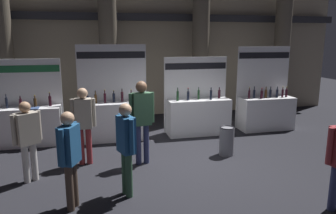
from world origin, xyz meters
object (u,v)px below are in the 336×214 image
(visitor_7, at_px, (70,153))
(trash_bin, at_px, (227,141))
(exhibitor_booth_0, at_px, (30,123))
(exhibitor_booth_2, at_px, (198,114))
(exhibitor_booth_3, at_px, (266,109))
(visitor_2, at_px, (27,135))
(visitor_3, at_px, (84,120))
(visitor_6, at_px, (142,115))
(visitor_5, at_px, (126,142))
(exhibitor_booth_1, at_px, (114,116))

(visitor_7, bearing_deg, trash_bin, -40.01)
(visitor_7, bearing_deg, exhibitor_booth_0, 42.04)
(exhibitor_booth_2, bearing_deg, exhibitor_booth_3, 0.44)
(exhibitor_booth_2, bearing_deg, visitor_2, -150.79)
(exhibitor_booth_3, relative_size, visitor_3, 1.47)
(visitor_6, bearing_deg, visitor_5, 62.78)
(exhibitor_booth_3, bearing_deg, visitor_6, -154.66)
(exhibitor_booth_0, xyz_separation_m, visitor_3, (1.41, -1.71, 0.42))
(exhibitor_booth_2, relative_size, visitor_3, 1.30)
(visitor_7, bearing_deg, exhibitor_booth_1, 8.79)
(exhibitor_booth_2, distance_m, visitor_2, 4.77)
(exhibitor_booth_3, height_order, visitor_6, exhibitor_booth_3)
(exhibitor_booth_2, bearing_deg, visitor_5, -125.85)
(visitor_7, bearing_deg, visitor_6, -17.21)
(exhibitor_booth_2, height_order, trash_bin, exhibitor_booth_2)
(visitor_2, height_order, visitor_6, visitor_6)
(exhibitor_booth_1, bearing_deg, exhibitor_booth_3, -0.05)
(visitor_6, bearing_deg, exhibitor_booth_2, -143.26)
(visitor_7, bearing_deg, visitor_2, 57.61)
(exhibitor_booth_3, relative_size, visitor_2, 1.58)
(exhibitor_booth_3, height_order, trash_bin, exhibitor_booth_3)
(exhibitor_booth_2, bearing_deg, visitor_7, -132.90)
(visitor_3, xyz_separation_m, visitor_7, (-0.17, -1.90, -0.06))
(exhibitor_booth_1, relative_size, trash_bin, 3.74)
(visitor_6, bearing_deg, trash_bin, 174.37)
(visitor_2, relative_size, visitor_5, 0.95)
(exhibitor_booth_0, distance_m, visitor_3, 2.25)
(exhibitor_booth_0, relative_size, trash_bin, 3.22)
(exhibitor_booth_0, bearing_deg, visitor_3, -50.48)
(exhibitor_booth_2, xyz_separation_m, visitor_5, (-2.39, -3.31, 0.38))
(exhibitor_booth_2, bearing_deg, visitor_6, -134.97)
(exhibitor_booth_2, distance_m, visitor_6, 2.75)
(visitor_3, bearing_deg, visitor_7, 87.15)
(visitor_2, relative_size, visitor_6, 0.86)
(exhibitor_booth_0, distance_m, exhibitor_booth_3, 6.71)
(visitor_2, relative_size, visitor_7, 0.98)
(exhibitor_booth_0, relative_size, visitor_5, 1.34)
(visitor_6, bearing_deg, exhibitor_booth_0, -45.11)
(exhibitor_booth_2, height_order, visitor_2, exhibitor_booth_2)
(trash_bin, distance_m, visitor_6, 2.17)
(exhibitor_booth_0, distance_m, exhibitor_booth_2, 4.54)
(trash_bin, xyz_separation_m, visitor_3, (-3.25, 0.17, 0.66))
(exhibitor_booth_3, bearing_deg, visitor_7, -146.85)
(visitor_5, bearing_deg, visitor_3, -174.22)
(trash_bin, bearing_deg, visitor_7, -153.09)
(exhibitor_booth_3, xyz_separation_m, visitor_7, (-5.47, -3.57, 0.34))
(visitor_3, bearing_deg, exhibitor_booth_1, -111.78)
(visitor_6, relative_size, visitor_7, 1.14)
(visitor_3, relative_size, visitor_5, 1.03)
(exhibitor_booth_0, xyz_separation_m, visitor_6, (2.63, -1.97, 0.52))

